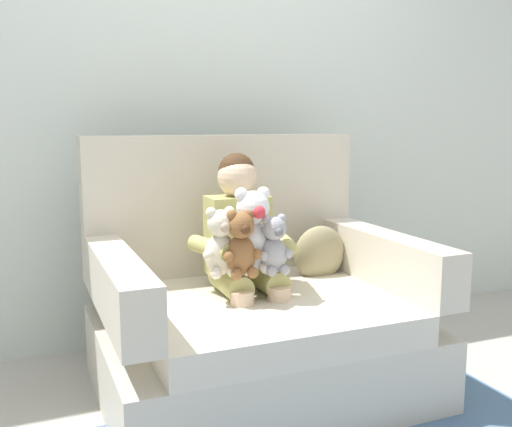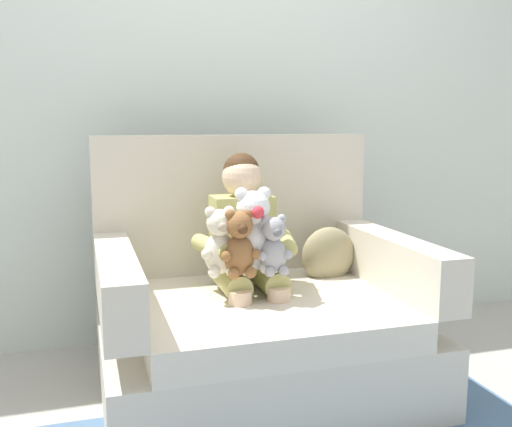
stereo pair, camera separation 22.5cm
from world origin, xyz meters
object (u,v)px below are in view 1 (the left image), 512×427
at_px(plush_brown, 241,246).
at_px(throw_pillow, 320,253).
at_px(seated_child, 243,241).
at_px(plush_grey, 274,246).
at_px(plush_cream, 221,244).
at_px(plush_white, 253,233).
at_px(armchair, 253,314).

relative_size(plush_brown, throw_pillow, 1.03).
height_order(seated_child, plush_grey, seated_child).
distance_m(plush_grey, plush_cream, 0.21).
xyz_separation_m(plush_grey, plush_white, (-0.07, 0.06, 0.05)).
relative_size(plush_grey, plush_cream, 0.88).
bearing_deg(armchair, plush_white, -113.64).
relative_size(plush_brown, plush_grey, 1.11).
bearing_deg(throw_pillow, seated_child, -166.54).
bearing_deg(plush_grey, throw_pillow, 33.83).
relative_size(armchair, plush_cream, 4.72).
bearing_deg(plush_cream, plush_grey, -9.37).
bearing_deg(plush_grey, seated_child, 103.14).
xyz_separation_m(plush_white, throw_pillow, (0.43, 0.23, -0.17)).
bearing_deg(plush_white, plush_grey, -40.57).
relative_size(plush_white, plush_cream, 1.26).
bearing_deg(seated_child, throw_pillow, 6.50).
height_order(armchair, plush_cream, armchair).
xyz_separation_m(plush_brown, plush_cream, (-0.07, 0.04, 0.00)).
bearing_deg(plush_cream, plush_white, 8.45).
xyz_separation_m(plush_cream, throw_pillow, (0.57, 0.23, -0.14)).
relative_size(armchair, throw_pillow, 5.01).
bearing_deg(seated_child, plush_white, -100.32).
height_order(seated_child, throw_pillow, seated_child).
bearing_deg(seated_child, plush_cream, -144.39).
height_order(plush_white, throw_pillow, plush_white).
bearing_deg(plush_cream, throw_pillow, 27.78).
height_order(armchair, seated_child, armchair).
relative_size(armchair, seated_child, 1.58).
relative_size(seated_child, plush_brown, 3.07).
distance_m(seated_child, plush_brown, 0.20).
xyz_separation_m(plush_brown, plush_white, (0.07, 0.05, 0.04)).
bearing_deg(throw_pillow, plush_grey, -141.62).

